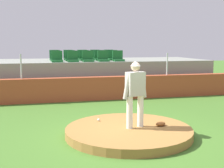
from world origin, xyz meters
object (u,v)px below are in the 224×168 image
at_px(stadium_chair_4, 118,58).
at_px(stadium_chair_9, 113,57).
at_px(stadium_chair_14, 109,56).
at_px(stadium_chair_2, 88,58).
at_px(baseball, 98,120).
at_px(stadium_chair_13, 95,56).
at_px(stadium_chair_0, 57,59).
at_px(stadium_chair_11, 69,57).
at_px(stadium_chair_1, 73,58).
at_px(stadium_chair_3, 103,58).
at_px(stadium_chair_12, 82,57).
at_px(stadium_chair_10, 55,57).
at_px(stadium_chair_6, 70,57).
at_px(pitcher, 135,89).
at_px(fielding_glove, 161,124).
at_px(stadium_chair_7, 85,57).
at_px(stadium_chair_8, 99,57).
at_px(stadium_chair_5, 56,58).

distance_m(stadium_chair_4, stadium_chair_9, 0.86).
bearing_deg(stadium_chair_14, stadium_chair_2, 51.79).
xyz_separation_m(baseball, stadium_chair_13, (1.30, 7.32, 1.45)).
relative_size(stadium_chair_0, stadium_chair_11, 1.00).
relative_size(stadium_chair_1, stadium_chair_3, 1.00).
bearing_deg(stadium_chair_4, baseball, 69.57).
height_order(stadium_chair_4, stadium_chair_12, same).
distance_m(stadium_chair_10, stadium_chair_11, 0.70).
bearing_deg(stadium_chair_6, stadium_chair_3, 147.07).
bearing_deg(stadium_chair_4, stadium_chair_12, -51.33).
bearing_deg(pitcher, fielding_glove, -17.83).
bearing_deg(stadium_chair_13, stadium_chair_0, 41.98).
distance_m(pitcher, stadium_chair_2, 6.36).
xyz_separation_m(pitcher, stadium_chair_0, (-1.54, 6.32, 0.49)).
height_order(stadium_chair_7, stadium_chair_9, same).
height_order(stadium_chair_3, stadium_chair_13, same).
bearing_deg(stadium_chair_0, stadium_chair_3, -179.23).
xyz_separation_m(stadium_chair_8, stadium_chair_14, (0.70, 0.88, 0.00)).
distance_m(stadium_chair_6, stadium_chair_10, 1.12).
distance_m(pitcher, stadium_chair_10, 8.30).
relative_size(baseball, stadium_chair_7, 0.15).
bearing_deg(baseball, stadium_chair_14, 74.36).
distance_m(stadium_chair_1, stadium_chair_9, 2.24).
bearing_deg(stadium_chair_1, stadium_chair_10, -68.58).
distance_m(stadium_chair_5, stadium_chair_12, 1.65).
xyz_separation_m(stadium_chair_4, stadium_chair_7, (-1.44, 0.86, 0.00)).
bearing_deg(stadium_chair_13, stadium_chair_12, 4.17).
xyz_separation_m(stadium_chair_7, stadium_chair_8, (0.73, 0.04, 0.00)).
xyz_separation_m(stadium_chair_3, stadium_chair_10, (-2.10, 1.79, 0.00)).
height_order(stadium_chair_8, stadium_chair_10, same).
xyz_separation_m(stadium_chair_0, stadium_chair_12, (1.39, 1.80, 0.00)).
relative_size(stadium_chair_2, stadium_chair_3, 1.00).
relative_size(fielding_glove, stadium_chair_12, 0.60).
relative_size(stadium_chair_2, stadium_chair_13, 1.00).
bearing_deg(stadium_chair_8, stadium_chair_6, -0.05).
relative_size(stadium_chair_0, stadium_chair_10, 1.00).
xyz_separation_m(stadium_chair_6, stadium_chair_10, (-0.70, 0.88, 0.00)).
bearing_deg(stadium_chair_8, stadium_chair_4, 128.24).
height_order(fielding_glove, stadium_chair_1, stadium_chair_1).
relative_size(stadium_chair_4, stadium_chair_7, 1.00).
xyz_separation_m(stadium_chair_6, stadium_chair_13, (1.37, 0.91, 0.00)).
relative_size(stadium_chair_0, stadium_chair_9, 1.00).
distance_m(stadium_chair_4, stadium_chair_13, 1.96).
relative_size(stadium_chair_5, stadium_chair_10, 1.00).
relative_size(stadium_chair_1, stadium_chair_2, 1.00).
bearing_deg(baseball, stadium_chair_12, 84.97).
bearing_deg(stadium_chair_7, stadium_chair_4, 149.17).
height_order(stadium_chair_5, stadium_chair_8, same).
relative_size(pitcher, stadium_chair_4, 3.43).
bearing_deg(stadium_chair_13, stadium_chair_1, 53.48).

